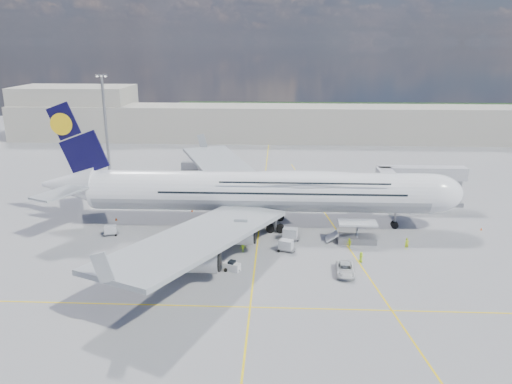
{
  "coord_description": "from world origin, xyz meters",
  "views": [
    {
      "loc": [
        3.45,
        -77.53,
        32.96
      ],
      "look_at": [
        -0.54,
        8.0,
        7.21
      ],
      "focal_mm": 35.0,
      "sensor_mm": 36.0,
      "label": 1
    }
  ],
  "objects_px": {
    "crew_loader": "(349,243)",
    "crew_van": "(361,257)",
    "light_mast": "(106,125)",
    "baggage_tug": "(232,266)",
    "dolly_nose_near": "(290,234)",
    "catering_truck_inner": "(195,181)",
    "dolly_row_c": "(173,236)",
    "dolly_nose_far": "(286,245)",
    "cone_wing_left_outer": "(193,179)",
    "crew_wing": "(165,239)",
    "cone_wing_left_inner": "(192,210)",
    "catering_truck_outer": "(192,169)",
    "cone_wing_right_outer": "(158,263)",
    "cone_tail": "(116,219)",
    "cargo_loader": "(356,235)",
    "crew_tug": "(243,247)",
    "dolly_back": "(110,230)",
    "service_van": "(345,269)",
    "dolly_row_b": "(172,264)",
    "cone_wing_right_inner": "(192,264)",
    "airliner": "(261,191)",
    "crew_nose": "(407,244)",
    "cone_nose": "(481,229)",
    "dolly_row_a": "(179,263)"
  },
  "relations": [
    {
      "from": "dolly_nose_near",
      "to": "crew_van",
      "type": "bearing_deg",
      "value": -28.56
    },
    {
      "from": "light_mast",
      "to": "crew_tug",
      "type": "relative_size",
      "value": 15.1
    },
    {
      "from": "dolly_nose_near",
      "to": "catering_truck_inner",
      "type": "xyz_separation_m",
      "value": [
        -21.89,
        31.37,
        0.55
      ]
    },
    {
      "from": "dolly_back",
      "to": "cone_nose",
      "type": "relative_size",
      "value": 6.1
    },
    {
      "from": "dolly_row_b",
      "to": "cone_wing_right_inner",
      "type": "height_order",
      "value": "cone_wing_right_inner"
    },
    {
      "from": "cone_wing_left_inner",
      "to": "cone_tail",
      "type": "xyz_separation_m",
      "value": [
        -13.77,
        -5.83,
        0.02
      ]
    },
    {
      "from": "dolly_row_c",
      "to": "cone_wing_right_inner",
      "type": "distance_m",
      "value": 10.68
    },
    {
      "from": "service_van",
      "to": "cone_wing_right_outer",
      "type": "xyz_separation_m",
      "value": [
        -28.47,
        1.98,
        -0.5
      ]
    },
    {
      "from": "crew_nose",
      "to": "airliner",
      "type": "bearing_deg",
      "value": 146.61
    },
    {
      "from": "crew_nose",
      "to": "crew_loader",
      "type": "distance_m",
      "value": 9.45
    },
    {
      "from": "dolly_row_c",
      "to": "dolly_back",
      "type": "distance_m",
      "value": 12.03
    },
    {
      "from": "catering_truck_inner",
      "to": "light_mast",
      "type": "bearing_deg",
      "value": 134.64
    },
    {
      "from": "catering_truck_outer",
      "to": "cone_wing_right_outer",
      "type": "distance_m",
      "value": 53.97
    },
    {
      "from": "crew_van",
      "to": "cone_wing_right_outer",
      "type": "bearing_deg",
      "value": 56.51
    },
    {
      "from": "dolly_row_c",
      "to": "dolly_nose_near",
      "type": "height_order",
      "value": "dolly_nose_near"
    },
    {
      "from": "cargo_loader",
      "to": "cone_tail",
      "type": "xyz_separation_m",
      "value": [
        -44.57,
        8.78,
        -0.97
      ]
    },
    {
      "from": "dolly_row_a",
      "to": "dolly_nose_far",
      "type": "distance_m",
      "value": 17.71
    },
    {
      "from": "crew_wing",
      "to": "crew_van",
      "type": "height_order",
      "value": "crew_van"
    },
    {
      "from": "dolly_row_c",
      "to": "cone_wing_left_outer",
      "type": "distance_m",
      "value": 40.04
    },
    {
      "from": "light_mast",
      "to": "cone_wing_right_outer",
      "type": "bearing_deg",
      "value": -64.61
    },
    {
      "from": "service_van",
      "to": "dolly_row_a",
      "type": "bearing_deg",
      "value": 179.04
    },
    {
      "from": "dolly_nose_near",
      "to": "service_van",
      "type": "height_order",
      "value": "dolly_nose_near"
    },
    {
      "from": "dolly_row_c",
      "to": "crew_wing",
      "type": "bearing_deg",
      "value": -145.93
    },
    {
      "from": "crew_nose",
      "to": "crew_van",
      "type": "xyz_separation_m",
      "value": [
        -8.36,
        -5.45,
        -0.13
      ]
    },
    {
      "from": "service_van",
      "to": "cone_nose",
      "type": "bearing_deg",
      "value": 39.07
    },
    {
      "from": "baggage_tug",
      "to": "dolly_row_c",
      "type": "bearing_deg",
      "value": 157.36
    },
    {
      "from": "crew_loader",
      "to": "crew_van",
      "type": "relative_size",
      "value": 0.98
    },
    {
      "from": "cone_wing_right_inner",
      "to": "crew_loader",
      "type": "bearing_deg",
      "value": 17.69
    },
    {
      "from": "cargo_loader",
      "to": "crew_van",
      "type": "xyz_separation_m",
      "value": [
        -0.33,
        -8.27,
        -0.39
      ]
    },
    {
      "from": "light_mast",
      "to": "baggage_tug",
      "type": "xyz_separation_m",
      "value": [
        36.63,
        -54.31,
        -12.51
      ]
    },
    {
      "from": "dolly_nose_near",
      "to": "catering_truck_outer",
      "type": "bearing_deg",
      "value": 129.85
    },
    {
      "from": "catering_truck_inner",
      "to": "cone_tail",
      "type": "relative_size",
      "value": 10.88
    },
    {
      "from": "catering_truck_inner",
      "to": "crew_nose",
      "type": "bearing_deg",
      "value": -62.04
    },
    {
      "from": "cargo_loader",
      "to": "crew_nose",
      "type": "bearing_deg",
      "value": -19.39
    },
    {
      "from": "light_mast",
      "to": "crew_van",
      "type": "distance_m",
      "value": 76.69
    },
    {
      "from": "dolly_row_b",
      "to": "cone_tail",
      "type": "xyz_separation_m",
      "value": [
        -15.08,
        19.71,
        -0.02
      ]
    },
    {
      "from": "dolly_row_c",
      "to": "baggage_tug",
      "type": "bearing_deg",
      "value": -49.22
    },
    {
      "from": "dolly_row_b",
      "to": "service_van",
      "type": "height_order",
      "value": "service_van"
    },
    {
      "from": "cone_wing_left_outer",
      "to": "cone_wing_left_inner",
      "type": "bearing_deg",
      "value": -81.09
    },
    {
      "from": "dolly_row_c",
      "to": "cone_wing_left_outer",
      "type": "bearing_deg",
      "value": 89.99
    },
    {
      "from": "crew_van",
      "to": "catering_truck_outer",
      "type": "bearing_deg",
      "value": -3.42
    },
    {
      "from": "airliner",
      "to": "cone_nose",
      "type": "height_order",
      "value": "airliner"
    },
    {
      "from": "crew_van",
      "to": "dolly_nose_near",
      "type": "bearing_deg",
      "value": 13.44
    },
    {
      "from": "airliner",
      "to": "crew_nose",
      "type": "xyz_separation_m",
      "value": [
        24.59,
        -9.93,
        -5.88
      ]
    },
    {
      "from": "dolly_nose_far",
      "to": "cone_wing_left_outer",
      "type": "bearing_deg",
      "value": 137.38
    },
    {
      "from": "service_van",
      "to": "cargo_loader",
      "type": "bearing_deg",
      "value": 78.93
    },
    {
      "from": "cone_wing_left_inner",
      "to": "cone_wing_left_outer",
      "type": "distance_m",
      "value": 24.35
    },
    {
      "from": "dolly_row_a",
      "to": "catering_truck_inner",
      "type": "height_order",
      "value": "catering_truck_inner"
    },
    {
      "from": "light_mast",
      "to": "crew_loader",
      "type": "relative_size",
      "value": 15.05
    },
    {
      "from": "dolly_row_a",
      "to": "catering_truck_inner",
      "type": "distance_m",
      "value": 42.7
    }
  ]
}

